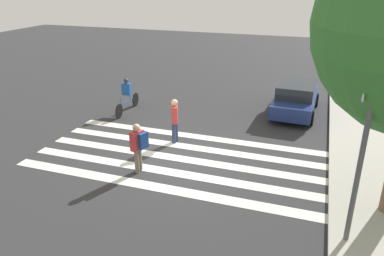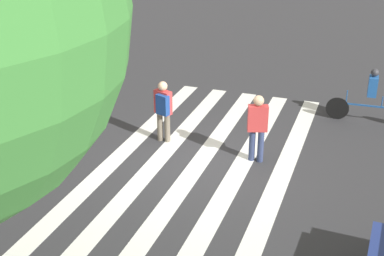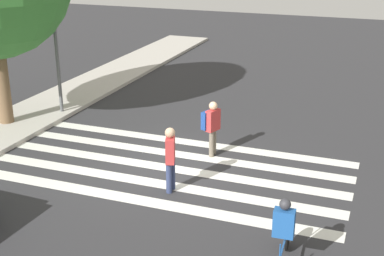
% 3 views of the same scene
% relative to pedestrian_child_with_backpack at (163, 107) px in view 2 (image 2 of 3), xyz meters
% --- Properties ---
extents(ground_plane, '(60.00, 60.00, 0.00)m').
position_rel_pedestrian_child_with_backpack_xyz_m(ground_plane, '(-1.28, 0.83, -0.97)').
color(ground_plane, '#2D2D30').
extents(crosswalk_stripes, '(4.48, 10.00, 0.01)m').
position_rel_pedestrian_child_with_backpack_xyz_m(crosswalk_stripes, '(-1.28, 0.83, -0.97)').
color(crosswalk_stripes, silver).
rests_on(crosswalk_stripes, ground_plane).
extents(pedestrian_child_with_backpack, '(0.50, 0.48, 1.66)m').
position_rel_pedestrian_child_with_backpack_xyz_m(pedestrian_child_with_backpack, '(0.00, 0.00, 0.00)').
color(pedestrian_child_with_backpack, '#6B6051').
rests_on(pedestrian_child_with_backpack, ground_plane).
extents(pedestrian_adult_yellow_jacket, '(0.52, 0.35, 1.71)m').
position_rel_pedestrian_child_with_backpack_xyz_m(pedestrian_adult_yellow_jacket, '(-2.54, 0.23, -0.01)').
color(pedestrian_adult_yellow_jacket, navy).
rests_on(pedestrian_adult_yellow_jacket, ground_plane).
extents(cyclist_near_curb, '(2.40, 0.41, 1.61)m').
position_rel_pedestrian_child_with_backpack_xyz_m(cyclist_near_curb, '(-5.02, -3.11, -0.11)').
color(cyclist_near_curb, black).
rests_on(cyclist_near_curb, ground_plane).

